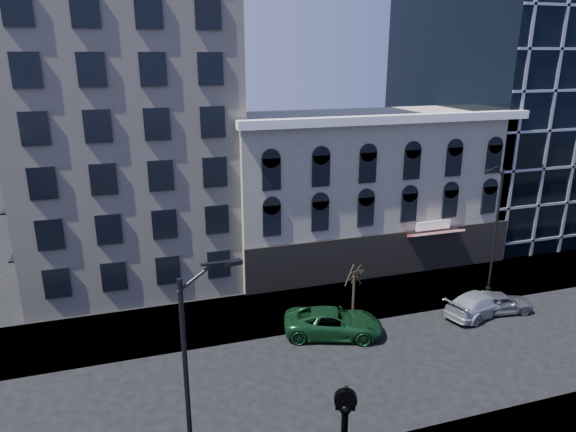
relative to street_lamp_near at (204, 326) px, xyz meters
name	(u,v)px	position (x,y,z in m)	size (l,w,h in m)	color
ground	(274,389)	(4.21, 6.19, -7.70)	(160.00, 160.00, 0.00)	black
sidewalk_far	(241,316)	(4.21, 14.19, -7.64)	(160.00, 6.00, 0.12)	#9C998E
cream_tower	(115,14)	(-1.90, 25.08, 11.62)	(15.90, 15.40, 42.50)	beige
victorian_row	(360,188)	(16.21, 22.08, -1.71)	(22.60, 11.19, 12.50)	#9F9883
glass_office	(526,82)	(36.21, 27.10, 6.30)	(20.00, 20.15, 28.00)	black
street_lamp_near	(204,326)	(0.00, 0.00, 0.00)	(2.57, 0.83, 10.05)	black
street_lamp_far	(495,198)	(21.35, 11.93, -0.34)	(2.36, 1.16, 9.60)	black
bare_tree_far	(355,269)	(11.63, 12.76, -4.63)	(2.28, 2.28, 3.91)	#322819
car_far_a	(333,323)	(9.16, 10.29, -6.87)	(2.78, 6.02, 1.67)	#143F1E
car_far_b	(479,303)	(19.44, 9.85, -6.93)	(2.18, 5.35, 1.55)	#A5A8AD
car_far_c	(500,302)	(20.88, 9.63, -6.97)	(1.73, 4.29, 1.46)	#595B60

